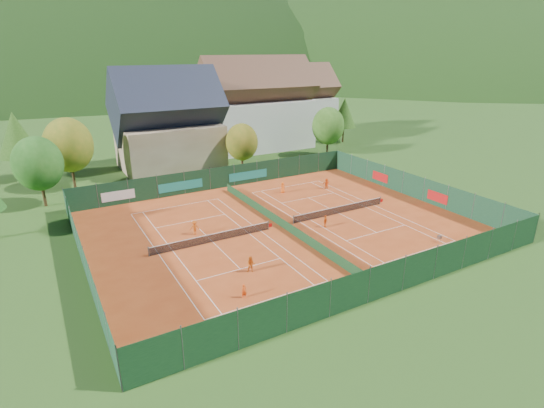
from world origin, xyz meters
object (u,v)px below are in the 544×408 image
Objects in this scene: chalet at (168,127)px; hotel_block_a at (257,110)px; ball_hopper at (440,237)px; player_right_near at (325,221)px; player_right_far_a at (283,187)px; player_left_near at (244,291)px; player_left_mid at (251,264)px; player_left_far at (195,227)px; hotel_block_b at (296,105)px; player_right_far_b at (326,183)px.

chalet is 19.94m from hotel_block_a.
hotel_block_a is 27.00× the size of ball_hopper.
player_right_near is at bearing -107.17° from hotel_block_a.
player_right_far_a is (-9.87, -26.12, -6.64)m from hotel_block_a.
ball_hopper is 21.90m from player_right_far_a.
chalet is 41.68m from player_left_near.
player_left_mid is 0.97× the size of player_left_far.
hotel_block_a is at bearing 17.53° from chalet.
chalet is 33.80m from player_right_near.
player_right_far_a is at bearing -124.98° from hotel_block_b.
hotel_block_a reaches higher than hotel_block_b.
player_left_near is at bearing 35.48° from player_right_far_b.
ball_hopper is 0.53× the size of player_left_mid.
player_left_near reaches higher than ball_hopper.
player_right_near is 12.55m from player_right_far_a.
player_left_far is 1.05× the size of player_right_far_a.
chalet reaches higher than player_left_far.
hotel_block_a is 14.29× the size of player_left_mid.
player_left_near is 16.06m from player_right_near.
player_right_far_b is at bearing 88.47° from ball_hopper.
chalet reaches higher than player_left_near.
player_left_far is 1.12× the size of player_right_near.
player_right_far_b is (21.23, 5.68, -0.04)m from player_left_far.
player_right_far_a is at bearing -65.61° from chalet.
chalet is at bearing -70.90° from player_right_far_a.
player_left_far reaches higher than player_right_far_a.
player_right_near reaches higher than ball_hopper.
player_left_far is at bearing -102.20° from chalet.
hotel_block_a is 14.64× the size of player_right_far_a.
hotel_block_a reaches higher than player_right_far_b.
hotel_block_b is at bearing 71.78° from ball_hopper.
hotel_block_a is 28.71m from player_right_far_a.
player_left_near is 13.44m from player_left_far.
player_left_near is 0.80× the size of player_right_far_b.
player_right_near is 13.67m from player_right_far_b.
player_left_near is 0.76× the size of player_left_far.
player_left_mid is 21.90m from player_right_far_a.
hotel_block_a reaches higher than ball_hopper.
chalet is at bearing 109.73° from ball_hopper.
hotel_block_a is 16.14m from hotel_block_b.
player_left_near is 29.17m from player_right_far_b.
hotel_block_a is at bearing -150.26° from hotel_block_b.
player_left_far is (-5.90, -27.28, -5.85)m from chalet.
hotel_block_b is at bearing 29.74° from hotel_block_a.
player_right_far_b reaches higher than ball_hopper.
player_left_mid reaches higher than ball_hopper.
player_left_far reaches higher than player_right_near.
chalet is 0.94× the size of hotel_block_b.
hotel_block_b is at bearing -121.82° from player_right_far_b.
player_left_far is at bearing 89.02° from player_left_near.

